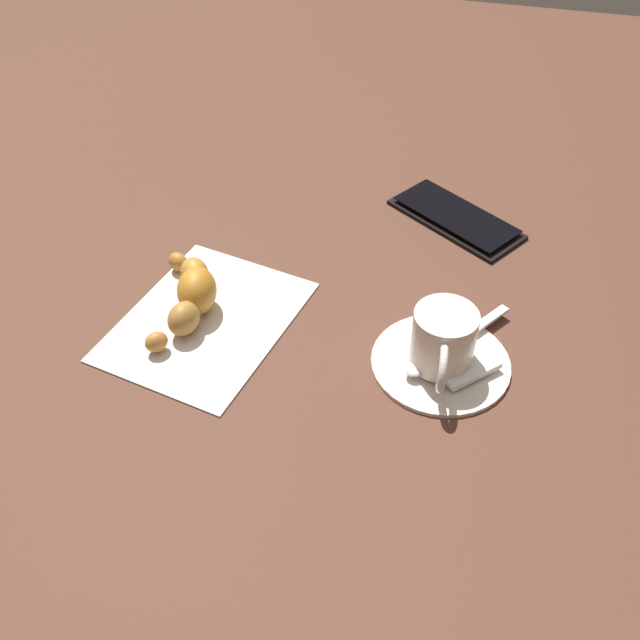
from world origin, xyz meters
TOP-DOWN VIEW (x-y plane):
  - ground_plane at (0.00, 0.00)m, footprint 1.80×1.80m
  - saucer at (0.11, -0.01)m, footprint 0.13×0.13m
  - espresso_cup at (0.11, -0.01)m, footprint 0.06×0.09m
  - teaspoon at (0.11, -0.00)m, footprint 0.09×0.12m
  - sugar_packet at (0.14, -0.02)m, footprint 0.06×0.06m
  - napkin at (-0.12, -0.01)m, footprint 0.19×0.23m
  - croissant at (-0.14, 0.01)m, footprint 0.08×0.14m
  - cell_phone at (0.10, 0.22)m, footprint 0.17×0.14m

SIDE VIEW (x-z plane):
  - ground_plane at x=0.00m, z-range 0.00..0.00m
  - napkin at x=-0.12m, z-range 0.00..0.00m
  - saucer at x=0.11m, z-range 0.00..0.01m
  - cell_phone at x=0.10m, z-range 0.00..0.01m
  - teaspoon at x=0.11m, z-range 0.01..0.02m
  - sugar_packet at x=0.14m, z-range 0.01..0.01m
  - croissant at x=-0.14m, z-range 0.00..0.05m
  - espresso_cup at x=0.11m, z-range 0.01..0.07m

